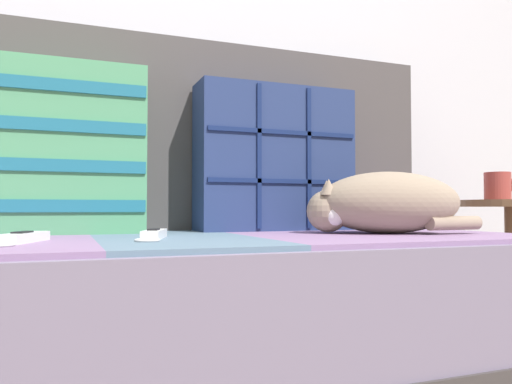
% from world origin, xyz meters
% --- Properties ---
extents(couch, '(2.15, 0.81, 0.42)m').
position_xyz_m(couch, '(0.00, 0.15, 0.21)').
color(couch, '#3D3838').
rests_on(couch, ground_plane).
extents(sofa_backrest, '(2.10, 0.14, 0.56)m').
position_xyz_m(sofa_backrest, '(0.00, 0.48, 0.70)').
color(sofa_backrest, '#474242').
rests_on(sofa_backrest, couch).
extents(throw_pillow_quilted, '(0.46, 0.14, 0.41)m').
position_xyz_m(throw_pillow_quilted, '(0.51, 0.33, 0.63)').
color(throw_pillow_quilted, navy).
rests_on(throw_pillow_quilted, couch).
extents(throw_pillow_striped, '(0.39, 0.14, 0.42)m').
position_xyz_m(throw_pillow_striped, '(-0.06, 0.33, 0.63)').
color(throw_pillow_striped, '#4C9366').
rests_on(throw_pillow_striped, couch).
extents(sleeping_cat, '(0.41, 0.33, 0.16)m').
position_xyz_m(sleeping_cat, '(0.68, 0.07, 0.49)').
color(sleeping_cat, gray).
rests_on(sleeping_cat, couch).
extents(game_remote_near, '(0.10, 0.19, 0.02)m').
position_xyz_m(game_remote_near, '(0.12, 0.05, 0.43)').
color(game_remote_near, white).
rests_on(game_remote_near, couch).
extents(game_remote_far, '(0.10, 0.20, 0.02)m').
position_xyz_m(game_remote_far, '(-0.13, 0.02, 0.43)').
color(game_remote_far, white).
rests_on(game_remote_far, couch).
extents(end_table, '(0.32, 0.32, 0.51)m').
position_xyz_m(end_table, '(1.32, 0.24, 0.35)').
color(end_table, brown).
rests_on(end_table, ground_plane).
extents(coffee_mug, '(0.10, 0.08, 0.09)m').
position_xyz_m(coffee_mug, '(1.31, 0.29, 0.56)').
color(coffee_mug, '#9E3D38').
rests_on(coffee_mug, end_table).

